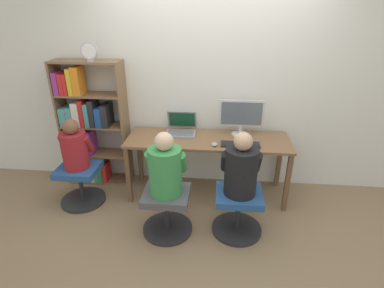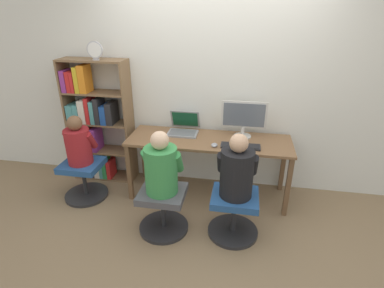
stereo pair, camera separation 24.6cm
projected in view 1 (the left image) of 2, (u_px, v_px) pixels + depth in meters
name	position (u px, v px, depth m)	size (l,w,h in m)	color
ground_plane	(205.00, 207.00, 3.46)	(14.00, 14.00, 0.00)	#846B4C
wall_back	(210.00, 83.00, 3.52)	(10.00, 0.05, 2.60)	silver
desk	(208.00, 145.00, 3.46)	(1.86, 0.60, 0.74)	brown
desktop_monitor	(241.00, 117.00, 3.43)	(0.51, 0.20, 0.42)	beige
laptop	(181.00, 129.00, 3.57)	(0.35, 0.33, 0.24)	gray
keyboard	(240.00, 144.00, 3.25)	(0.42, 0.14, 0.03)	#232326
computer_mouse_by_keyboard	(214.00, 144.00, 3.25)	(0.07, 0.10, 0.03)	#99999E
office_chair_left	(238.00, 210.00, 3.00)	(0.51, 0.51, 0.46)	#262628
office_chair_right	(167.00, 210.00, 3.01)	(0.51, 0.51, 0.46)	#262628
person_at_monitor	(241.00, 168.00, 2.81)	(0.38, 0.33, 0.63)	black
person_at_laptop	(165.00, 168.00, 2.82)	(0.39, 0.33, 0.63)	#388C47
bookshelf	(87.00, 129.00, 3.70)	(0.81, 0.28, 1.56)	brown
desk_clock	(89.00, 51.00, 3.24)	(0.19, 0.03, 0.21)	#B2B2B7
office_chair_side	(81.00, 183.00, 3.47)	(0.51, 0.51, 0.46)	#262628
person_near_shelf	(74.00, 147.00, 3.28)	(0.34, 0.29, 0.57)	maroon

